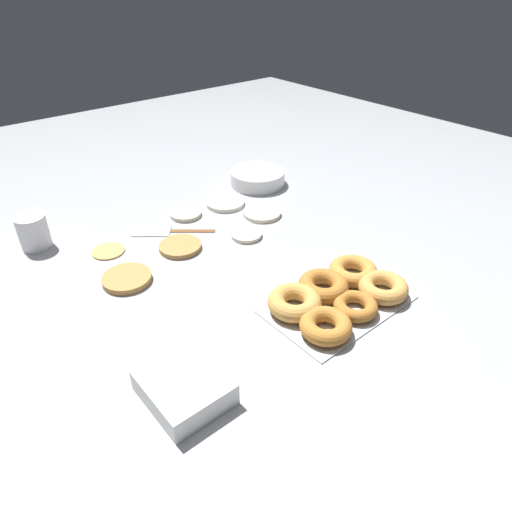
{
  "coord_description": "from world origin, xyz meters",
  "views": [
    {
      "loc": [
        -0.53,
        -0.78,
        0.63
      ],
      "look_at": [
        0.05,
        -0.09,
        0.04
      ],
      "focal_mm": 32.0,
      "sensor_mm": 36.0,
      "label": 1
    }
  ],
  "objects_px": {
    "donut_tray": "(337,295)",
    "spatula": "(161,231)",
    "pancake_4": "(246,235)",
    "container_stack": "(184,387)",
    "pancake_3": "(180,247)",
    "batter_bowl": "(257,178)",
    "pancake_1": "(108,251)",
    "pancake_6": "(225,203)",
    "pancake_0": "(127,279)",
    "paper_cup": "(33,232)",
    "pancake_2": "(262,213)",
    "pancake_5": "(186,214)"
  },
  "relations": [
    {
      "from": "pancake_4",
      "to": "spatula",
      "type": "xyz_separation_m",
      "value": [
        -0.16,
        0.17,
        -0.0
      ]
    },
    {
      "from": "pancake_0",
      "to": "paper_cup",
      "type": "height_order",
      "value": "paper_cup"
    },
    {
      "from": "donut_tray",
      "to": "spatula",
      "type": "relative_size",
      "value": 1.59
    },
    {
      "from": "pancake_6",
      "to": "container_stack",
      "type": "relative_size",
      "value": 0.81
    },
    {
      "from": "pancake_2",
      "to": "container_stack",
      "type": "bearing_deg",
      "value": -141.74
    },
    {
      "from": "pancake_4",
      "to": "pancake_6",
      "type": "xyz_separation_m",
      "value": [
        0.07,
        0.19,
        0.0
      ]
    },
    {
      "from": "pancake_5",
      "to": "paper_cup",
      "type": "xyz_separation_m",
      "value": [
        -0.39,
        0.1,
        0.04
      ]
    },
    {
      "from": "pancake_3",
      "to": "batter_bowl",
      "type": "relative_size",
      "value": 0.6
    },
    {
      "from": "pancake_6",
      "to": "container_stack",
      "type": "xyz_separation_m",
      "value": [
        -0.49,
        -0.54,
        0.02
      ]
    },
    {
      "from": "pancake_2",
      "to": "pancake_0",
      "type": "bearing_deg",
      "value": -173.93
    },
    {
      "from": "container_stack",
      "to": "spatula",
      "type": "relative_size",
      "value": 0.74
    },
    {
      "from": "pancake_5",
      "to": "batter_bowl",
      "type": "xyz_separation_m",
      "value": [
        0.3,
        0.04,
        0.02
      ]
    },
    {
      "from": "pancake_4",
      "to": "pancake_0",
      "type": "bearing_deg",
      "value": 176.82
    },
    {
      "from": "batter_bowl",
      "to": "pancake_6",
      "type": "bearing_deg",
      "value": -162.94
    },
    {
      "from": "pancake_2",
      "to": "pancake_4",
      "type": "relative_size",
      "value": 1.33
    },
    {
      "from": "pancake_4",
      "to": "pancake_6",
      "type": "height_order",
      "value": "pancake_6"
    },
    {
      "from": "pancake_4",
      "to": "container_stack",
      "type": "bearing_deg",
      "value": -139.95
    },
    {
      "from": "pancake_3",
      "to": "batter_bowl",
      "type": "distance_m",
      "value": 0.45
    },
    {
      "from": "pancake_1",
      "to": "donut_tray",
      "type": "relative_size",
      "value": 0.26
    },
    {
      "from": "pancake_2",
      "to": "pancake_6",
      "type": "relative_size",
      "value": 0.95
    },
    {
      "from": "pancake_1",
      "to": "pancake_2",
      "type": "xyz_separation_m",
      "value": [
        0.43,
        -0.1,
        0.0
      ]
    },
    {
      "from": "pancake_2",
      "to": "pancake_4",
      "type": "xyz_separation_m",
      "value": [
        -0.11,
        -0.07,
        -0.0
      ]
    },
    {
      "from": "pancake_4",
      "to": "batter_bowl",
      "type": "distance_m",
      "value": 0.34
    },
    {
      "from": "pancake_4",
      "to": "pancake_2",
      "type": "bearing_deg",
      "value": 30.79
    },
    {
      "from": "pancake_1",
      "to": "donut_tray",
      "type": "bearing_deg",
      "value": -60.31
    },
    {
      "from": "pancake_6",
      "to": "container_stack",
      "type": "distance_m",
      "value": 0.73
    },
    {
      "from": "pancake_2",
      "to": "container_stack",
      "type": "height_order",
      "value": "container_stack"
    },
    {
      "from": "pancake_0",
      "to": "pancake_3",
      "type": "bearing_deg",
      "value": 14.02
    },
    {
      "from": "container_stack",
      "to": "paper_cup",
      "type": "xyz_separation_m",
      "value": [
        -0.03,
        0.66,
        0.02
      ]
    },
    {
      "from": "pancake_2",
      "to": "batter_bowl",
      "type": "height_order",
      "value": "batter_bowl"
    },
    {
      "from": "pancake_0",
      "to": "container_stack",
      "type": "xyz_separation_m",
      "value": [
        -0.08,
        -0.37,
        0.02
      ]
    },
    {
      "from": "pancake_0",
      "to": "paper_cup",
      "type": "xyz_separation_m",
      "value": [
        -0.11,
        0.29,
        0.04
      ]
    },
    {
      "from": "pancake_0",
      "to": "paper_cup",
      "type": "bearing_deg",
      "value": 110.76
    },
    {
      "from": "spatula",
      "to": "batter_bowl",
      "type": "bearing_deg",
      "value": -130.25
    },
    {
      "from": "pancake_2",
      "to": "donut_tray",
      "type": "xyz_separation_m",
      "value": [
        -0.14,
        -0.41,
        0.01
      ]
    },
    {
      "from": "pancake_3",
      "to": "paper_cup",
      "type": "bearing_deg",
      "value": 138.73
    },
    {
      "from": "container_stack",
      "to": "donut_tray",
      "type": "bearing_deg",
      "value": 0.64
    },
    {
      "from": "pancake_0",
      "to": "pancake_4",
      "type": "height_order",
      "value": "pancake_0"
    },
    {
      "from": "pancake_1",
      "to": "donut_tray",
      "type": "distance_m",
      "value": 0.59
    },
    {
      "from": "paper_cup",
      "to": "pancake_6",
      "type": "bearing_deg",
      "value": -12.76
    },
    {
      "from": "pancake_4",
      "to": "pancake_5",
      "type": "xyz_separation_m",
      "value": [
        -0.06,
        0.21,
        0.0
      ]
    },
    {
      "from": "batter_bowl",
      "to": "spatula",
      "type": "bearing_deg",
      "value": -170.24
    },
    {
      "from": "pancake_0",
      "to": "pancake_2",
      "type": "xyz_separation_m",
      "value": [
        0.45,
        0.05,
        -0.0
      ]
    },
    {
      "from": "pancake_2",
      "to": "batter_bowl",
      "type": "distance_m",
      "value": 0.22
    },
    {
      "from": "container_stack",
      "to": "pancake_0",
      "type": "bearing_deg",
      "value": 78.32
    },
    {
      "from": "pancake_3",
      "to": "container_stack",
      "type": "relative_size",
      "value": 0.75
    },
    {
      "from": "pancake_0",
      "to": "container_stack",
      "type": "height_order",
      "value": "container_stack"
    },
    {
      "from": "pancake_4",
      "to": "spatula",
      "type": "bearing_deg",
      "value": 133.32
    },
    {
      "from": "pancake_1",
      "to": "pancake_4",
      "type": "height_order",
      "value": "pancake_4"
    },
    {
      "from": "pancake_4",
      "to": "donut_tray",
      "type": "xyz_separation_m",
      "value": [
        -0.03,
        -0.35,
        0.01
      ]
    }
  ]
}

